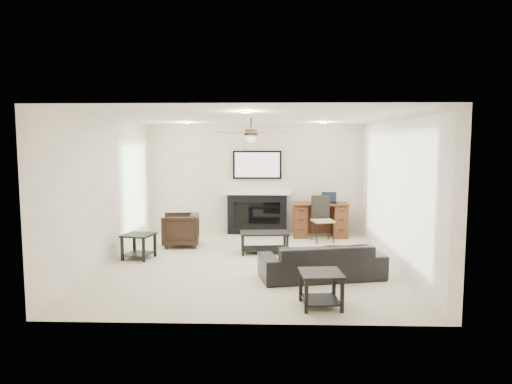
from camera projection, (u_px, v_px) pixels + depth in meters
room_shell at (262, 166)px, 7.85m from camera, size 5.50×5.54×2.52m
sofa at (322, 261)px, 6.99m from camera, size 1.98×1.10×0.55m
armchair at (181, 230)px, 9.20m from camera, size 0.81×0.79×0.66m
coffee_table at (264, 243)px, 8.62m from camera, size 0.94×0.58×0.40m
end_table_near at (321, 289)px, 5.76m from camera, size 0.56×0.56×0.45m
end_table_left at (139, 246)px, 8.19m from camera, size 0.60×0.60×0.45m
fireplace_unit at (257, 192)px, 10.42m from camera, size 1.52×0.34×1.91m
desk at (320, 220)px, 10.12m from camera, size 1.22×0.56×0.76m
desk_chair at (323, 219)px, 9.56m from camera, size 0.49×0.51×0.97m
laptop at (329, 198)px, 10.04m from camera, size 0.33×0.24×0.23m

